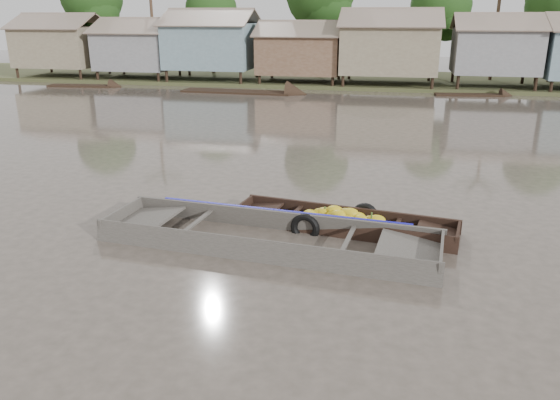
# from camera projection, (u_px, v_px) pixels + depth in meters

# --- Properties ---
(ground) EXTENTS (120.00, 120.00, 0.00)m
(ground) POSITION_uv_depth(u_px,v_px,m) (239.00, 250.00, 12.15)
(ground) COLOR #474037
(ground) RESTS_ON ground
(riverbank) EXTENTS (120.00, 12.47, 10.22)m
(riverbank) POSITION_uv_depth(u_px,v_px,m) (398.00, 41.00, 40.04)
(riverbank) COLOR #384723
(riverbank) RESTS_ON ground
(banana_boat) EXTENTS (5.60, 2.12, 0.77)m
(banana_boat) POSITION_uv_depth(u_px,v_px,m) (340.00, 222.00, 13.37)
(banana_boat) COLOR black
(banana_boat) RESTS_ON ground
(viewer_boat) EXTENTS (7.91, 2.75, 0.62)m
(viewer_boat) POSITION_uv_depth(u_px,v_px,m) (269.00, 241.00, 12.46)
(viewer_boat) COLOR #3A3631
(viewer_boat) RESTS_ON ground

